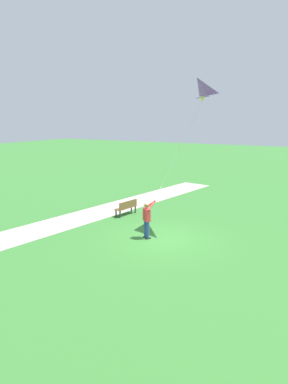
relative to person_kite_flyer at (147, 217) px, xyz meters
The scene contains 5 objects.
ground_plane 1.26m from the person_kite_flyer, 158.77° to the right, with size 120.00×120.00×0.00m, color #33702D.
walkway_path 5.82m from the person_kite_flyer, 17.73° to the left, with size 2.40×32.00×0.02m, color #ADA393.
person_kite_flyer is the anchor object (origin of this frame).
flying_kite 6.42m from the person_kite_flyer, 123.33° to the right, with size 2.07×2.83×5.63m.
park_bench_near_walkway 4.13m from the person_kite_flyer, 44.60° to the right, with size 0.70×1.55×0.88m.
Camera 1 is at (-6.53, 13.60, 5.58)m, focal length 31.35 mm.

